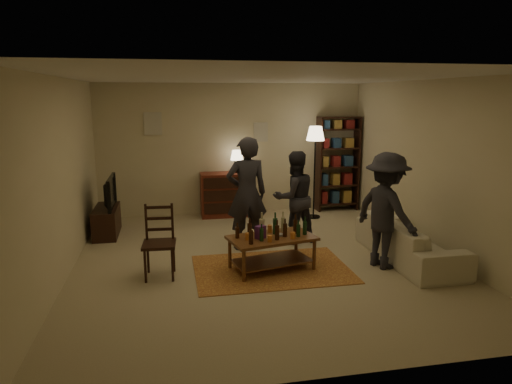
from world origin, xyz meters
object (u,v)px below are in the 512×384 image
object	(u,v)px
floor_lamp	(315,140)
coffee_table	(272,241)
tv_stand	(107,214)
dresser	(226,193)
dining_chair	(159,238)
sofa	(409,240)
bookshelf	(337,163)
person_left	(247,194)
person_right	(294,197)
person_by_sofa	(386,211)

from	to	relation	value
floor_lamp	coffee_table	bearing A→B (deg)	-119.49
tv_stand	dresser	world-z (taller)	dresser
dining_chair	sofa	bearing A→B (deg)	2.24
dresser	floor_lamp	world-z (taller)	floor_lamp
coffee_table	floor_lamp	distance (m)	3.23
dining_chair	bookshelf	size ratio (longest dim) A/B	0.50
dining_chair	person_left	xyz separation A→B (m)	(1.38, 0.91, 0.38)
dining_chair	person_right	size ratio (longest dim) A/B	0.65
person_right	tv_stand	bearing A→B (deg)	-30.42
bookshelf	person_left	size ratio (longest dim) A/B	1.10
tv_stand	dresser	bearing A→B (deg)	22.07
bookshelf	floor_lamp	world-z (taller)	bookshelf
coffee_table	person_by_sofa	distance (m)	1.69
bookshelf	person_right	bearing A→B (deg)	-127.19
person_by_sofa	person_left	bearing A→B (deg)	37.50
dining_chair	dresser	xyz separation A→B (m)	(1.30, 3.02, -0.06)
coffee_table	sofa	xyz separation A→B (m)	(2.13, -0.01, -0.12)
bookshelf	floor_lamp	xyz separation A→B (m)	(-0.69, -0.55, 0.55)
tv_stand	bookshelf	xyz separation A→B (m)	(4.69, 0.98, 0.65)
bookshelf	person_by_sofa	size ratio (longest dim) A/B	1.20
dining_chair	tv_stand	world-z (taller)	tv_stand
person_right	person_by_sofa	xyz separation A→B (m)	(0.98, -1.35, 0.06)
dining_chair	person_left	distance (m)	1.69
sofa	person_left	xyz separation A→B (m)	(-2.32, 1.00, 0.61)
coffee_table	tv_stand	world-z (taller)	tv_stand
dining_chair	dresser	size ratio (longest dim) A/B	0.75
coffee_table	dresser	distance (m)	3.12
bookshelf	dresser	bearing A→B (deg)	-178.43
dresser	bookshelf	world-z (taller)	bookshelf
tv_stand	person_left	xyz separation A→B (m)	(2.33, -1.20, 0.53)
sofa	tv_stand	bearing A→B (deg)	64.66
dresser	floor_lamp	distance (m)	2.12
person_right	dresser	bearing A→B (deg)	-77.24
person_by_sofa	bookshelf	bearing A→B (deg)	-28.59
bookshelf	sofa	bearing A→B (deg)	-90.82
dresser	person_right	distance (m)	2.17
dining_chair	sofa	xyz separation A→B (m)	(3.69, -0.10, -0.23)
person_left	person_by_sofa	bearing A→B (deg)	142.58
coffee_table	person_right	world-z (taller)	person_right
person_left	bookshelf	bearing A→B (deg)	-141.61
dining_chair	person_by_sofa	world-z (taller)	person_by_sofa
person_by_sofa	coffee_table	bearing A→B (deg)	63.94
dining_chair	bookshelf	distance (m)	4.87
tv_stand	person_right	size ratio (longest dim) A/B	0.68
coffee_table	dresser	world-z (taller)	dresser
floor_lamp	person_by_sofa	size ratio (longest dim) A/B	1.11
sofa	bookshelf	bearing A→B (deg)	-0.82
person_left	person_right	size ratio (longest dim) A/B	1.17
dresser	coffee_table	bearing A→B (deg)	-85.20
bookshelf	person_right	world-z (taller)	bookshelf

